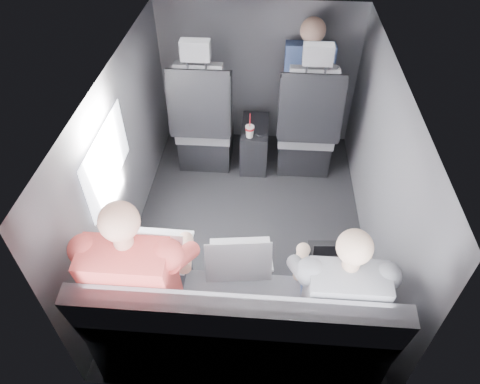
# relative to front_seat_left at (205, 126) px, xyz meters

# --- Properties ---
(floor) EXTENTS (2.60, 2.60, 0.00)m
(floor) POSITION_rel_front_seat_left_xyz_m (0.45, -0.84, -0.40)
(floor) COLOR black
(floor) RESTS_ON ground
(ceiling) EXTENTS (2.60, 2.60, 0.00)m
(ceiling) POSITION_rel_front_seat_left_xyz_m (0.45, -0.84, 0.95)
(ceiling) COLOR #B2B2AD
(ceiling) RESTS_ON panel_back
(panel_left) EXTENTS (0.02, 2.60, 1.35)m
(panel_left) POSITION_rel_front_seat_left_xyz_m (-0.45, -0.84, 0.27)
(panel_left) COLOR #56565B
(panel_left) RESTS_ON floor
(panel_right) EXTENTS (0.02, 2.60, 1.35)m
(panel_right) POSITION_rel_front_seat_left_xyz_m (1.35, -0.84, 0.27)
(panel_right) COLOR #56565B
(panel_right) RESTS_ON floor
(panel_front) EXTENTS (1.80, 0.02, 1.35)m
(panel_front) POSITION_rel_front_seat_left_xyz_m (0.45, 0.46, 0.27)
(panel_front) COLOR #56565B
(panel_front) RESTS_ON floor
(panel_back) EXTENTS (1.80, 0.02, 1.35)m
(panel_back) POSITION_rel_front_seat_left_xyz_m (0.45, -2.14, 0.27)
(panel_back) COLOR #56565B
(panel_back) RESTS_ON floor
(side_window) EXTENTS (0.02, 0.75, 0.42)m
(side_window) POSITION_rel_front_seat_left_xyz_m (-0.43, -1.14, 0.50)
(side_window) COLOR white
(side_window) RESTS_ON panel_left
(seatbelt) EXTENTS (0.35, 0.11, 0.59)m
(seatbelt) POSITION_rel_front_seat_left_xyz_m (0.90, -0.17, 0.40)
(seatbelt) COLOR black
(seatbelt) RESTS_ON front_seat_right
(front_seat_left) EXTENTS (0.52, 0.58, 1.26)m
(front_seat_left) POSITION_rel_front_seat_left_xyz_m (0.00, 0.00, 0.00)
(front_seat_left) COLOR black
(front_seat_left) RESTS_ON floor
(front_seat_right) EXTENTS (0.52, 0.58, 1.26)m
(front_seat_right) POSITION_rel_front_seat_left_xyz_m (0.90, 0.00, 0.00)
(front_seat_right) COLOR black
(front_seat_right) RESTS_ON floor
(center_console) EXTENTS (0.24, 0.48, 0.41)m
(center_console) POSITION_rel_front_seat_left_xyz_m (0.45, 0.04, -0.20)
(center_console) COLOR black
(center_console) RESTS_ON floor
(rear_bench) EXTENTS (1.60, 0.57, 0.92)m
(rear_bench) POSITION_rel_front_seat_left_xyz_m (0.45, -1.90, -0.09)
(rear_bench) COLOR #5A595E
(rear_bench) RESTS_ON floor
(soda_cup) EXTENTS (0.08, 0.08, 0.23)m
(soda_cup) POSITION_rel_front_seat_left_xyz_m (0.41, -0.13, 0.06)
(soda_cup) COLOR white
(soda_cup) RESTS_ON center_console
(laptop_white) EXTENTS (0.37, 0.35, 0.27)m
(laptop_white) POSITION_rel_front_seat_left_xyz_m (-0.05, -1.61, 0.24)
(laptop_white) COLOR white
(laptop_white) RESTS_ON passenger_rear_left
(laptop_silver) EXTENTS (0.39, 0.36, 0.26)m
(laptop_silver) POSITION_rel_front_seat_left_xyz_m (0.44, -1.64, 0.24)
(laptop_silver) COLOR #ADADB2
(laptop_silver) RESTS_ON rear_bench
(laptop_black) EXTENTS (0.31, 0.28, 0.21)m
(laptop_black) POSITION_rel_front_seat_left_xyz_m (0.99, -1.59, 0.23)
(laptop_black) COLOR black
(laptop_black) RESTS_ON passenger_rear_right
(passenger_rear_left) EXTENTS (0.53, 0.65, 1.27)m
(passenger_rear_left) POSITION_rel_front_seat_left_xyz_m (-0.08, -1.81, 0.25)
(passenger_rear_left) COLOR #333439
(passenger_rear_left) RESTS_ON rear_bench
(passenger_rear_right) EXTENTS (0.47, 0.60, 1.18)m
(passenger_rear_right) POSITION_rel_front_seat_left_xyz_m (0.97, -1.81, 0.21)
(passenger_rear_right) COLOR navy
(passenger_rear_right) RESTS_ON rear_bench
(passenger_front_right) EXTENTS (0.42, 0.42, 0.86)m
(passenger_front_right) POSITION_rel_front_seat_left_xyz_m (0.89, 0.26, 0.36)
(passenger_front_right) COLOR navy
(passenger_front_right) RESTS_ON front_seat_right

